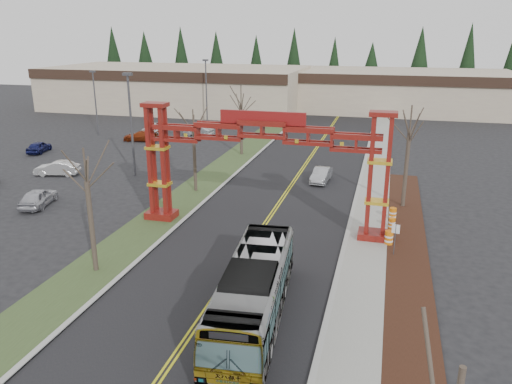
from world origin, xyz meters
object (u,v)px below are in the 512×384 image
(retail_building_east, at_px, (401,91))
(bare_tree_median_near, at_px, (87,182))
(parked_car_near_b, at_px, (57,168))
(light_pole_mid, at_px, (95,98))
(barrel_mid, at_px, (392,224))
(street_sign, at_px, (395,233))
(barrel_south, at_px, (389,238))
(parked_car_far_a, at_px, (199,131))
(silver_sedan, at_px, (321,175))
(light_pole_near, at_px, (131,118))
(light_pole_far, at_px, (206,86))
(bare_tree_right_far, at_px, (410,133))
(parked_car_far_b, at_px, (154,128))
(retail_building_west, at_px, (178,88))
(gateway_arch, at_px, (262,149))
(parked_car_mid_a, at_px, (141,136))
(bare_tree_median_far, at_px, (241,105))
(parked_car_mid_b, at_px, (39,147))
(bare_tree_median_mid, at_px, (194,132))
(transit_bus, at_px, (254,291))
(barrel_north, at_px, (393,214))
(parked_car_near_a, at_px, (38,197))

(retail_building_east, relative_size, bare_tree_median_near, 5.01)
(parked_car_near_b, distance_m, light_pole_mid, 21.11)
(light_pole_mid, bearing_deg, barrel_mid, -32.65)
(street_sign, xyz_separation_m, barrel_south, (-0.35, 1.61, -1.04))
(parked_car_far_a, height_order, light_pole_mid, light_pole_mid)
(silver_sedan, height_order, light_pole_near, light_pole_near)
(retail_building_east, bearing_deg, street_sign, -90.60)
(light_pole_far, relative_size, barrel_mid, 10.72)
(retail_building_east, height_order, bare_tree_right_far, bare_tree_right_far)
(parked_car_far_b, bearing_deg, light_pole_mid, -162.37)
(retail_building_west, height_order, bare_tree_median_near, bare_tree_median_near)
(light_pole_mid, bearing_deg, bare_tree_right_far, -26.44)
(gateway_arch, relative_size, parked_car_mid_a, 3.97)
(parked_car_mid_a, distance_m, bare_tree_median_far, 16.27)
(gateway_arch, relative_size, parked_car_far_a, 4.36)
(bare_tree_right_far, bearing_deg, gateway_arch, -143.14)
(street_sign, bearing_deg, barrel_mid, 92.10)
(bare_tree_median_near, distance_m, bare_tree_right_far, 24.52)
(barrel_mid, bearing_deg, parked_car_mid_b, 160.82)
(retail_building_east, xyz_separation_m, parked_car_far_b, (-33.52, -31.34, -2.81))
(silver_sedan, xyz_separation_m, bare_tree_median_near, (-10.52, -22.16, 4.91))
(bare_tree_median_mid, xyz_separation_m, barrel_mid, (17.17, -4.91, -5.00))
(bare_tree_median_near, bearing_deg, parked_car_mid_b, 132.72)
(transit_bus, distance_m, parked_car_far_a, 46.73)
(bare_tree_median_far, relative_size, light_pole_far, 0.83)
(parked_car_near_b, distance_m, bare_tree_median_near, 23.80)
(transit_bus, relative_size, barrel_north, 11.37)
(silver_sedan, distance_m, light_pole_near, 19.13)
(bare_tree_right_far, bearing_deg, barrel_north, -103.23)
(parked_car_far_a, bearing_deg, bare_tree_median_mid, 31.89)
(retail_building_east, height_order, light_pole_far, light_pole_far)
(parked_car_near_b, relative_size, street_sign, 2.00)
(silver_sedan, height_order, bare_tree_median_far, bare_tree_median_far)
(parked_car_near_a, height_order, bare_tree_median_far, bare_tree_median_far)
(parked_car_near_a, xyz_separation_m, barrel_mid, (28.21, 2.19, -0.30))
(barrel_north, bearing_deg, barrel_mid, -91.16)
(transit_bus, xyz_separation_m, parked_car_far_b, (-26.14, 42.50, -0.92))
(silver_sedan, bearing_deg, parked_car_near_b, -165.64)
(light_pole_mid, bearing_deg, silver_sedan, -23.90)
(light_pole_mid, bearing_deg, parked_car_near_b, -69.16)
(parked_car_near_b, distance_m, parked_car_far_a, 23.11)
(bare_tree_median_mid, bearing_deg, bare_tree_median_near, -90.00)
(bare_tree_median_far, bearing_deg, parked_car_near_b, -139.35)
(parked_car_far_b, height_order, bare_tree_right_far, bare_tree_right_far)
(parked_car_near_a, bearing_deg, retail_building_west, -91.41)
(parked_car_mid_b, bearing_deg, barrel_north, 151.50)
(retail_building_east, xyz_separation_m, parked_car_far_a, (-26.83, -31.36, -2.82))
(retail_building_east, relative_size, barrel_mid, 42.28)
(parked_car_far_a, relative_size, bare_tree_right_far, 0.50)
(transit_bus, relative_size, light_pole_mid, 1.33)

